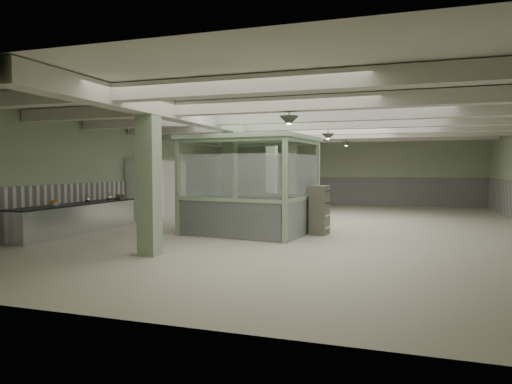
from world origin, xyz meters
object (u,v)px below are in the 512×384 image
(prep_counter, at_px, (76,218))
(guard_booth, at_px, (250,169))
(filing_cabinet, at_px, (320,210))
(walkin_cooler, at_px, (152,188))

(prep_counter, bearing_deg, guard_booth, 18.99)
(filing_cabinet, bearing_deg, guard_booth, -166.26)
(walkin_cooler, relative_size, guard_booth, 0.66)
(walkin_cooler, distance_m, filing_cabinet, 7.66)
(prep_counter, bearing_deg, walkin_cooler, 91.06)
(guard_booth, bearing_deg, filing_cabinet, 14.93)
(prep_counter, distance_m, filing_cabinet, 7.42)
(prep_counter, relative_size, filing_cabinet, 3.40)
(prep_counter, relative_size, walkin_cooler, 1.89)
(prep_counter, relative_size, guard_booth, 1.24)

